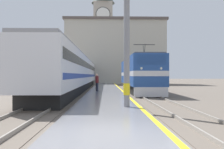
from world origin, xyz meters
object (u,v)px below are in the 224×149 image
Objects in this scene: passenger_train at (82,73)px; catenary_mast at (128,30)px; locomotive_train at (139,74)px; person_on_platform at (97,82)px; clock_tower at (103,31)px.

catenary_mast reaches higher than passenger_train.
person_on_platform is at bearing -154.08° from locomotive_train.
passenger_train is 30.81× the size of person_on_platform.
locomotive_train is 8.97× the size of person_on_platform.
person_on_platform is at bearing -78.10° from passenger_train.
catenary_mast is at bearing -88.10° from clock_tower.
locomotive_train is at bearing -56.02° from passenger_train.
clock_tower is at bearing 83.51° from passenger_train.
person_on_platform is (-4.54, -2.21, -0.78)m from locomotive_train.
passenger_train is 13.34m from person_on_platform.
catenary_mast is at bearing -79.75° from passenger_train.
passenger_train is 6.83× the size of catenary_mast.
person_on_platform is 0.07× the size of clock_tower.
locomotive_train is 0.65× the size of clock_tower.
clock_tower reaches higher than person_on_platform.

